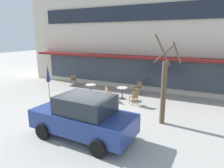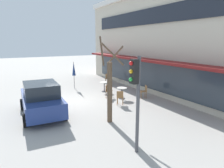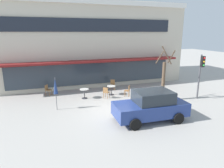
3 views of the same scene
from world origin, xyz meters
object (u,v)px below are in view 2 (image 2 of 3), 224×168
(cafe_table_streetside, at_px, (104,85))
(street_tree, at_px, (110,88))
(patio_umbrella_green_folded, at_px, (74,69))
(cafe_chair_3, at_px, (108,90))
(cafe_table_near_wall, at_px, (122,91))
(parked_sedan, at_px, (41,99))
(cafe_chair_1, at_px, (120,97))
(cafe_chair_2, at_px, (108,78))
(traffic_light_pole, at_px, (136,89))
(cafe_chair_0, at_px, (144,91))

(cafe_table_streetside, xyz_separation_m, street_tree, (5.42, -2.42, 1.19))
(patio_umbrella_green_folded, distance_m, cafe_chair_3, 4.11)
(cafe_table_near_wall, height_order, parked_sedan, parked_sedan)
(cafe_table_streetside, height_order, parked_sedan, parked_sedan)
(cafe_table_streetside, distance_m, cafe_chair_1, 3.44)
(parked_sedan, bearing_deg, cafe_chair_3, 105.44)
(cafe_chair_2, relative_size, cafe_chair_3, 1.00)
(patio_umbrella_green_folded, bearing_deg, cafe_table_near_wall, 23.01)
(traffic_light_pole, bearing_deg, parked_sedan, -157.97)
(cafe_chair_1, xyz_separation_m, traffic_light_pole, (4.88, -2.34, 1.77))
(cafe_chair_0, bearing_deg, street_tree, -57.99)
(parked_sedan, bearing_deg, cafe_chair_0, 89.89)
(cafe_table_streetside, height_order, cafe_chair_1, cafe_chair_1)
(cafe_chair_1, height_order, parked_sedan, parked_sedan)
(cafe_chair_0, height_order, parked_sedan, parked_sedan)
(cafe_chair_0, height_order, traffic_light_pole, traffic_light_pole)
(street_tree, distance_m, traffic_light_pole, 2.95)
(cafe_chair_0, distance_m, street_tree, 4.94)
(parked_sedan, bearing_deg, traffic_light_pole, 22.03)
(cafe_chair_0, height_order, cafe_chair_2, same)
(cafe_table_streetside, height_order, patio_umbrella_green_folded, patio_umbrella_green_folded)
(cafe_table_streetside, xyz_separation_m, parked_sedan, (2.87, -5.13, 0.36))
(patio_umbrella_green_folded, xyz_separation_m, cafe_chair_3, (3.78, 1.18, -1.10))
(cafe_chair_3, relative_size, street_tree, 0.22)
(cafe_table_streetside, bearing_deg, traffic_light_pole, -19.61)
(cafe_table_near_wall, height_order, traffic_light_pole, traffic_light_pole)
(cafe_table_streetside, bearing_deg, cafe_chair_1, -10.20)
(cafe_table_streetside, relative_size, street_tree, 0.19)
(cafe_table_streetside, relative_size, traffic_light_pole, 0.22)
(street_tree, bearing_deg, cafe_chair_1, 138.43)
(cafe_chair_0, bearing_deg, cafe_table_near_wall, -113.19)
(patio_umbrella_green_folded, bearing_deg, cafe_chair_1, 10.92)
(cafe_chair_2, height_order, parked_sedan, parked_sedan)
(patio_umbrella_green_folded, distance_m, parked_sedan, 6.16)
(cafe_table_near_wall, height_order, cafe_chair_3, cafe_chair_3)
(cafe_table_streetside, distance_m, cafe_chair_2, 3.14)
(cafe_chair_1, bearing_deg, cafe_table_streetside, 169.80)
(parked_sedan, bearing_deg, cafe_chair_2, 129.11)
(cafe_chair_0, relative_size, cafe_chair_3, 1.00)
(cafe_table_streetside, bearing_deg, patio_umbrella_green_folded, -142.41)
(patio_umbrella_green_folded, bearing_deg, cafe_chair_0, 33.34)
(cafe_chair_0, bearing_deg, traffic_light_pole, -40.49)
(cafe_chair_1, bearing_deg, cafe_chair_0, 102.58)
(cafe_chair_2, height_order, street_tree, street_tree)
(cafe_table_near_wall, xyz_separation_m, cafe_table_streetside, (-2.26, -0.21, 0.00))
(cafe_table_near_wall, height_order, cafe_table_streetside, same)
(cafe_table_near_wall, bearing_deg, cafe_chair_3, -133.40)
(cafe_chair_0, xyz_separation_m, cafe_chair_1, (0.50, -2.26, 0.00))
(patio_umbrella_green_folded, relative_size, cafe_chair_2, 2.47)
(cafe_chair_1, distance_m, traffic_light_pole, 5.69)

